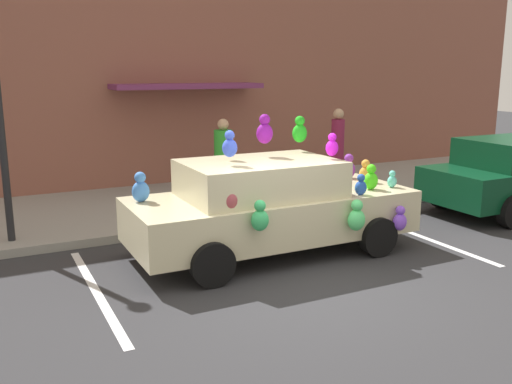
% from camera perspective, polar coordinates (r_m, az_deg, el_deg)
% --- Properties ---
extents(ground_plane, '(60.00, 60.00, 0.00)m').
position_cam_1_polar(ground_plane, '(7.91, 4.49, -9.39)').
color(ground_plane, '#2D2D30').
extents(sidewalk, '(24.00, 4.00, 0.15)m').
position_cam_1_polar(sidewalk, '(12.24, -7.68, -1.18)').
color(sidewalk, gray).
rests_on(sidewalk, ground).
extents(storefront_building, '(24.00, 1.25, 6.40)m').
position_cam_1_polar(storefront_building, '(13.95, -11.00, 13.29)').
color(storefront_building, brown).
rests_on(storefront_building, ground).
extents(parking_stripe_front, '(0.12, 3.60, 0.01)m').
position_cam_1_polar(parking_stripe_front, '(10.48, 16.42, -4.33)').
color(parking_stripe_front, silver).
rests_on(parking_stripe_front, ground).
extents(parking_stripe_rear, '(0.12, 3.60, 0.01)m').
position_cam_1_polar(parking_stripe_rear, '(7.93, -16.07, -9.78)').
color(parking_stripe_rear, silver).
rests_on(parking_stripe_rear, ground).
extents(plush_covered_car, '(4.62, 2.14, 2.24)m').
position_cam_1_polar(plush_covered_car, '(8.92, 1.47, -1.35)').
color(plush_covered_car, beige).
rests_on(plush_covered_car, ground).
extents(teddy_bear_on_sidewalk, '(0.33, 0.27, 0.63)m').
position_cam_1_polar(teddy_bear_on_sidewalk, '(11.87, 3.35, 0.29)').
color(teddy_bear_on_sidewalk, pink).
rests_on(teddy_bear_on_sidewalk, sidewalk).
extents(pedestrian_near_shopfront, '(0.40, 0.40, 1.76)m').
position_cam_1_polar(pedestrian_near_shopfront, '(12.05, -3.35, 2.99)').
color(pedestrian_near_shopfront, green).
rests_on(pedestrian_near_shopfront, sidewalk).
extents(pedestrian_walking_past, '(0.30, 0.30, 1.91)m').
position_cam_1_polar(pedestrian_walking_past, '(13.14, 8.34, 4.15)').
color(pedestrian_walking_past, maroon).
rests_on(pedestrian_walking_past, sidewalk).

